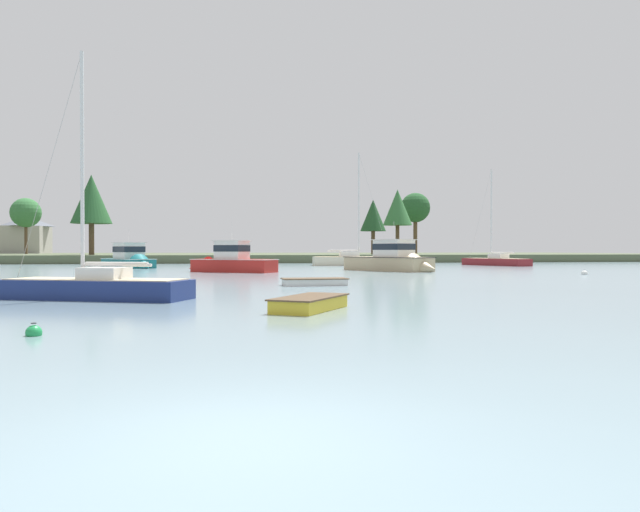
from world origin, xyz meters
The scene contains 18 objects.
ground_plane centered at (0.00, 0.00, 0.00)m, with size 400.00×400.00×0.00m, color gray.
far_shore_bank centered at (0.00, 105.68, 0.58)m, with size 163.29×59.21×1.16m, color #4C563D.
dinghy_white centered at (4.80, 25.04, 0.14)m, with size 3.54×1.70×0.54m.
cruiser_teal centered at (-9.30, 58.14, 0.65)m, with size 6.95×9.03×5.28m.
dinghy_yellow centered at (2.57, 12.24, 0.15)m, with size 3.04×3.62×0.62m.
cruiser_sand centered at (15.41, 44.59, 0.63)m, with size 7.48×9.86×5.50m.
sailboat_maroon centered at (32.80, 60.30, 0.26)m, with size 5.45×9.28×12.29m.
sailboat_cream centered at (15.64, 62.98, 0.29)m, with size 9.61×3.33×14.33m.
sailboat_navy centered at (-5.00, 17.87, 0.22)m, with size 7.66×4.79×10.23m.
cruiser_red centered at (0.42, 45.08, 0.60)m, with size 8.28×6.66×5.19m.
mooring_buoy_green centered at (-4.39, 7.81, 0.06)m, with size 0.36×0.36×0.41m.
mooring_buoy_white centered at (27.62, 35.10, 0.08)m, with size 0.46×0.46×0.52m.
shore_tree_center centered at (-33.08, 102.78, 8.25)m, with size 5.08×5.08×9.68m.
shore_tree_far_left centered at (-18.52, 84.13, 9.22)m, with size 5.83×5.83×11.70m.
shore_tree_center_left centered at (24.64, 87.04, 7.44)m, with size 4.21×4.21×8.94m.
shore_tree_right centered at (36.67, 101.08, 9.78)m, with size 5.60×5.60×11.54m.
shore_tree_right_mid centered at (30.38, 92.20, 9.16)m, with size 5.07×5.07×11.20m.
cottage_hillside centered at (-38.19, 120.38, 5.00)m, with size 7.90×9.88×7.45m.
Camera 1 is at (-0.31, -6.30, 1.94)m, focal length 33.12 mm.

